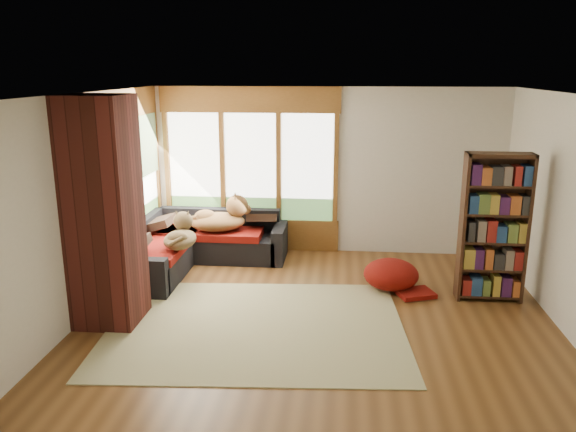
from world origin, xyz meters
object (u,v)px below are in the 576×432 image
(bookshelf, at_px, (494,228))
(dog_brindle, at_px, (180,228))
(dog_tan, at_px, (222,211))
(pouf, at_px, (391,273))
(brick_chimney, at_px, (104,213))
(sectional_sofa, at_px, (194,244))
(area_rug, at_px, (256,326))

(bookshelf, relative_size, dog_brindle, 2.53)
(dog_tan, bearing_deg, pouf, -32.81)
(brick_chimney, xyz_separation_m, bookshelf, (4.54, 1.06, -0.36))
(dog_brindle, bearing_deg, sectional_sofa, -4.27)
(area_rug, bearing_deg, bookshelf, 20.79)
(dog_tan, distance_m, dog_brindle, 0.91)
(sectional_sofa, height_order, pouf, sectional_sofa)
(sectional_sofa, bearing_deg, area_rug, -59.93)
(sectional_sofa, xyz_separation_m, pouf, (2.89, -0.75, -0.09))
(brick_chimney, relative_size, dog_tan, 2.72)
(dog_tan, bearing_deg, area_rug, -81.85)
(sectional_sofa, distance_m, bookshelf, 4.26)
(brick_chimney, height_order, area_rug, brick_chimney)
(brick_chimney, bearing_deg, pouf, 21.33)
(dog_brindle, bearing_deg, brick_chimney, 157.59)
(bookshelf, xyz_separation_m, dog_tan, (-3.68, 1.14, -0.16))
(brick_chimney, height_order, pouf, brick_chimney)
(sectional_sofa, bearing_deg, dog_tan, 19.02)
(bookshelf, bearing_deg, area_rug, -159.21)
(bookshelf, bearing_deg, pouf, 168.56)
(sectional_sofa, relative_size, pouf, 3.01)
(brick_chimney, xyz_separation_m, area_rug, (1.71, -0.02, -1.29))
(brick_chimney, xyz_separation_m, dog_tan, (0.86, 2.20, -0.52))
(area_rug, distance_m, dog_brindle, 2.02)
(brick_chimney, relative_size, pouf, 3.55)
(brick_chimney, distance_m, sectional_sofa, 2.32)
(bookshelf, relative_size, pouf, 2.57)
(area_rug, height_order, dog_brindle, dog_brindle)
(area_rug, bearing_deg, dog_brindle, 131.83)
(sectional_sofa, distance_m, dog_brindle, 0.78)
(sectional_sofa, xyz_separation_m, bookshelf, (4.09, -0.99, 0.64))
(brick_chimney, relative_size, sectional_sofa, 1.18)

